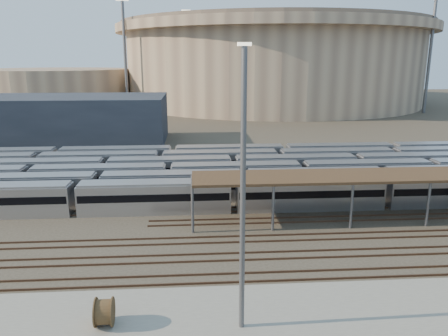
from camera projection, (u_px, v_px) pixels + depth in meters
name	position (u px, v px, depth m)	size (l,w,h in m)	color
ground	(269.00, 235.00, 45.78)	(420.00, 420.00, 0.00)	#383026
apron	(236.00, 319.00, 30.91)	(50.00, 9.00, 0.20)	gray
subway_trains	(264.00, 173.00, 63.40)	(122.71, 23.90, 3.60)	#A9A9AE
empty_tracks	(278.00, 255.00, 40.93)	(170.00, 9.62, 0.18)	#4C3323
stadium	(272.00, 62.00, 178.84)	(124.00, 124.00, 32.50)	tan
secondary_arena	(55.00, 88.00, 165.62)	(56.00, 56.00, 14.00)	tan
service_building	(68.00, 119.00, 95.32)	(42.00, 20.00, 10.00)	#1E232D
floodlight_0	(125.00, 50.00, 145.00)	(4.00, 1.00, 38.40)	#57575C
floodlight_2	(431.00, 50.00, 142.25)	(4.00, 1.00, 38.40)	#57575C
floodlight_3	(187.00, 52.00, 194.73)	(4.00, 1.00, 38.40)	#57575C
cable_reel_east	(104.00, 312.00, 29.79)	(2.03, 2.03, 1.13)	brown
yard_light_pole	(243.00, 195.00, 27.60)	(0.82, 0.36, 18.74)	#57575C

